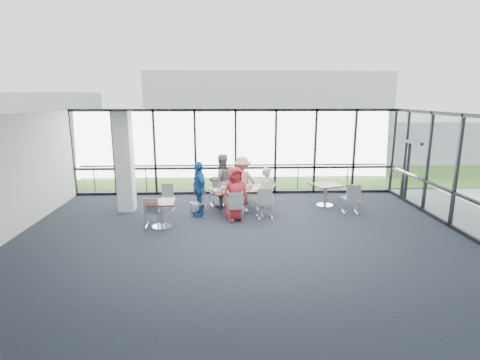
{
  "coord_description": "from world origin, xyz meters",
  "views": [
    {
      "loc": [
        -0.42,
        -8.88,
        3.63
      ],
      "look_at": [
        0.06,
        2.45,
        1.1
      ],
      "focal_mm": 28.0,
      "sensor_mm": 36.0,
      "label": 1
    }
  ],
  "objects_px": {
    "chair_main_nr": "(265,203)",
    "chair_spare_lb": "(167,198)",
    "side_table_right": "(326,187)",
    "chair_main_fr": "(242,190)",
    "side_table_left": "(161,206)",
    "main_table": "(240,193)",
    "structural_column": "(125,162)",
    "diner_near_right": "(267,192)",
    "chair_main_nl": "(236,207)",
    "diner_end": "(199,189)",
    "chair_main_fl": "(217,192)",
    "chair_main_end": "(198,204)",
    "chair_spare_r": "(350,198)",
    "diner_far_left": "(221,181)",
    "diner_near_left": "(235,194)",
    "diner_far_right": "(242,181)",
    "chair_spare_la": "(152,212)"
  },
  "relations": [
    {
      "from": "diner_end",
      "to": "chair_main_end",
      "type": "bearing_deg",
      "value": -40.67
    },
    {
      "from": "chair_main_nr",
      "to": "chair_spare_lb",
      "type": "distance_m",
      "value": 3.21
    },
    {
      "from": "chair_main_nl",
      "to": "chair_spare_la",
      "type": "xyz_separation_m",
      "value": [
        -2.39,
        -0.37,
        -0.02
      ]
    },
    {
      "from": "main_table",
      "to": "chair_main_nr",
      "type": "xyz_separation_m",
      "value": [
        0.74,
        -0.71,
        -0.15
      ]
    },
    {
      "from": "structural_column",
      "to": "main_table",
      "type": "relative_size",
      "value": 1.55
    },
    {
      "from": "side_table_left",
      "to": "main_table",
      "type": "bearing_deg",
      "value": 32.19
    },
    {
      "from": "chair_spare_lb",
      "to": "chair_main_nl",
      "type": "bearing_deg",
      "value": 153.86
    },
    {
      "from": "diner_far_right",
      "to": "diner_near_right",
      "type": "bearing_deg",
      "value": 111.02
    },
    {
      "from": "structural_column",
      "to": "chair_main_fr",
      "type": "xyz_separation_m",
      "value": [
        3.77,
        0.72,
        -1.16
      ]
    },
    {
      "from": "diner_far_left",
      "to": "chair_main_nl",
      "type": "bearing_deg",
      "value": 86.32
    },
    {
      "from": "chair_main_fl",
      "to": "chair_spare_lb",
      "type": "distance_m",
      "value": 1.69
    },
    {
      "from": "diner_far_left",
      "to": "chair_spare_r",
      "type": "bearing_deg",
      "value": 148.89
    },
    {
      "from": "diner_near_right",
      "to": "diner_far_left",
      "type": "bearing_deg",
      "value": 127.23
    },
    {
      "from": "side_table_left",
      "to": "chair_main_fl",
      "type": "relative_size",
      "value": 0.84
    },
    {
      "from": "chair_main_nl",
      "to": "diner_far_left",
      "type": "bearing_deg",
      "value": 99.91
    },
    {
      "from": "chair_spare_r",
      "to": "chair_main_fr",
      "type": "bearing_deg",
      "value": 167.82
    },
    {
      "from": "structural_column",
      "to": "chair_spare_r",
      "type": "xyz_separation_m",
      "value": [
        7.18,
        -0.54,
        -1.13
      ]
    },
    {
      "from": "chair_main_fr",
      "to": "diner_near_left",
      "type": "bearing_deg",
      "value": 75.42
    },
    {
      "from": "side_table_left",
      "to": "chair_spare_la",
      "type": "distance_m",
      "value": 0.32
    },
    {
      "from": "diner_near_left",
      "to": "chair_spare_la",
      "type": "relative_size",
      "value": 1.88
    },
    {
      "from": "diner_near_right",
      "to": "diner_end",
      "type": "height_order",
      "value": "diner_end"
    },
    {
      "from": "structural_column",
      "to": "diner_end",
      "type": "distance_m",
      "value": 2.58
    },
    {
      "from": "main_table",
      "to": "diner_end",
      "type": "bearing_deg",
      "value": 178.22
    },
    {
      "from": "diner_far_left",
      "to": "chair_spare_r",
      "type": "height_order",
      "value": "diner_far_left"
    },
    {
      "from": "diner_near_left",
      "to": "chair_main_nl",
      "type": "height_order",
      "value": "diner_near_left"
    },
    {
      "from": "chair_main_fl",
      "to": "chair_main_end",
      "type": "xyz_separation_m",
      "value": [
        -0.57,
        -1.19,
        -0.06
      ]
    },
    {
      "from": "diner_near_right",
      "to": "chair_spare_r",
      "type": "relative_size",
      "value": 1.66
    },
    {
      "from": "chair_main_nr",
      "to": "diner_end",
      "type": "bearing_deg",
      "value": 164.4
    },
    {
      "from": "chair_main_fl",
      "to": "chair_spare_r",
      "type": "height_order",
      "value": "chair_spare_r"
    },
    {
      "from": "structural_column",
      "to": "side_table_left",
      "type": "height_order",
      "value": "structural_column"
    },
    {
      "from": "main_table",
      "to": "side_table_right",
      "type": "relative_size",
      "value": 1.83
    },
    {
      "from": "diner_near_right",
      "to": "chair_main_nl",
      "type": "bearing_deg",
      "value": -169.66
    },
    {
      "from": "side_table_right",
      "to": "chair_main_fr",
      "type": "xyz_separation_m",
      "value": [
        -2.82,
        0.47,
        -0.19
      ]
    },
    {
      "from": "diner_end",
      "to": "main_table",
      "type": "bearing_deg",
      "value": 84.77
    },
    {
      "from": "diner_far_left",
      "to": "chair_main_nl",
      "type": "xyz_separation_m",
      "value": [
        0.44,
        -1.57,
        -0.44
      ]
    },
    {
      "from": "side_table_left",
      "to": "diner_far_right",
      "type": "xyz_separation_m",
      "value": [
        2.39,
        2.26,
        0.21
      ]
    },
    {
      "from": "chair_main_end",
      "to": "chair_spare_r",
      "type": "bearing_deg",
      "value": 64.08
    },
    {
      "from": "diner_near_left",
      "to": "chair_main_fr",
      "type": "xyz_separation_m",
      "value": [
        0.29,
        1.84,
        -0.37
      ]
    },
    {
      "from": "main_table",
      "to": "diner_near_left",
      "type": "bearing_deg",
      "value": -119.42
    },
    {
      "from": "chair_main_fr",
      "to": "chair_main_end",
      "type": "bearing_deg",
      "value": 39.87
    },
    {
      "from": "diner_far_left",
      "to": "chair_main_nr",
      "type": "bearing_deg",
      "value": 116.86
    },
    {
      "from": "structural_column",
      "to": "chair_main_nr",
      "type": "distance_m",
      "value": 4.64
    },
    {
      "from": "chair_main_fr",
      "to": "diner_end",
      "type": "bearing_deg",
      "value": 38.36
    },
    {
      "from": "chair_main_nr",
      "to": "side_table_right",
      "type": "bearing_deg",
      "value": 22.52
    },
    {
      "from": "chair_main_fl",
      "to": "chair_main_end",
      "type": "bearing_deg",
      "value": 51.32
    },
    {
      "from": "chair_main_fl",
      "to": "chair_spare_la",
      "type": "distance_m",
      "value": 2.75
    },
    {
      "from": "chair_spare_lb",
      "to": "chair_main_end",
      "type": "bearing_deg",
      "value": 149.48
    },
    {
      "from": "diner_near_right",
      "to": "chair_main_nl",
      "type": "distance_m",
      "value": 1.1
    },
    {
      "from": "diner_far_right",
      "to": "chair_main_nl",
      "type": "height_order",
      "value": "diner_far_right"
    },
    {
      "from": "structural_column",
      "to": "chair_spare_la",
      "type": "distance_m",
      "value": 2.3
    }
  ]
}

